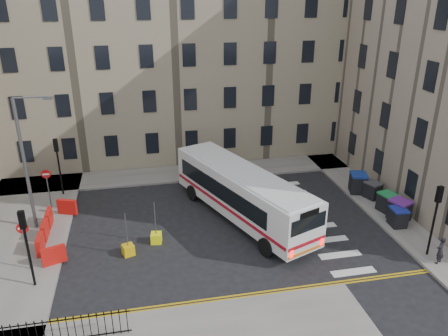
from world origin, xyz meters
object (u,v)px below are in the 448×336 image
object	(u,v)px
wheelie_bin_b	(400,210)
wheelie_bin_d	(373,190)
wheelie_bin_a	(398,217)
bollard_yellow	(156,238)
bus	(242,192)
pedestrian	(440,250)
wheelie_bin_e	(358,183)
bollard_chevron	(128,250)
wheelie_bin_c	(387,202)
streetlamp	(25,163)

from	to	relation	value
wheelie_bin_b	wheelie_bin_d	world-z (taller)	wheelie_bin_b
wheelie_bin_a	bollard_yellow	world-z (taller)	wheelie_bin_a
bus	pedestrian	xyz separation A→B (m)	(9.02, -7.12, -0.94)
wheelie_bin_b	pedestrian	bearing A→B (deg)	-120.61
wheelie_bin_d	pedestrian	world-z (taller)	pedestrian
wheelie_bin_b	wheelie_bin_e	world-z (taller)	wheelie_bin_e
bus	wheelie_bin_e	distance (m)	9.19
wheelie_bin_a	wheelie_bin_e	world-z (taller)	wheelie_bin_e
bollard_yellow	bollard_chevron	world-z (taller)	same
bus	pedestrian	bearing A→B (deg)	-59.95
wheelie_bin_a	wheelie_bin_c	xyz separation A→B (m)	(0.39, 1.87, 0.04)
streetlamp	bus	world-z (taller)	streetlamp
wheelie_bin_b	wheelie_bin_c	world-z (taller)	wheelie_bin_b
streetlamp	wheelie_bin_d	world-z (taller)	streetlamp
wheelie_bin_e	bollard_yellow	size ratio (longest dim) A/B	2.56
bollard_chevron	bollard_yellow	bearing A→B (deg)	30.71
wheelie_bin_c	bollard_chevron	world-z (taller)	wheelie_bin_c
pedestrian	bollard_yellow	size ratio (longest dim) A/B	2.60
wheelie_bin_e	bollard_yellow	bearing A→B (deg)	-149.56
wheelie_bin_c	bollard_chevron	distance (m)	16.67
streetlamp	wheelie_bin_b	distance (m)	22.81
streetlamp	bollard_chevron	size ratio (longest dim) A/B	13.57
wheelie_bin_a	wheelie_bin_e	xyz separation A→B (m)	(-0.13, 4.90, 0.13)
wheelie_bin_e	pedestrian	bearing A→B (deg)	-73.24
pedestrian	wheelie_bin_d	bearing A→B (deg)	-121.03
wheelie_bin_d	bollard_chevron	bearing A→B (deg)	170.60
bus	wheelie_bin_b	size ratio (longest dim) A/B	7.93
wheelie_bin_d	wheelie_bin_e	xyz separation A→B (m)	(-0.57, 1.07, 0.13)
wheelie_bin_e	pedestrian	xyz separation A→B (m)	(0.06, -8.92, 0.07)
wheelie_bin_a	bollard_chevron	xyz separation A→B (m)	(-16.20, 0.32, -0.44)
bollard_chevron	wheelie_bin_b	bearing A→B (deg)	1.23
wheelie_bin_a	wheelie_bin_d	xyz separation A→B (m)	(0.44, 3.83, -0.00)
wheelie_bin_b	wheelie_bin_d	bearing A→B (deg)	67.80
bollard_chevron	streetlamp	bearing A→B (deg)	144.03
wheelie_bin_a	wheelie_bin_c	bearing A→B (deg)	82.16
wheelie_bin_e	bus	bearing A→B (deg)	-152.32
wheelie_bin_d	bollard_yellow	world-z (taller)	wheelie_bin_d
wheelie_bin_a	pedestrian	world-z (taller)	pedestrian
pedestrian	wheelie_bin_c	bearing A→B (deg)	-121.77
bus	wheelie_bin_a	world-z (taller)	bus
wheelie_bin_c	bollard_chevron	size ratio (longest dim) A/B	2.22
bollard_chevron	bus	bearing A→B (deg)	21.36
streetlamp	bollard_yellow	distance (m)	8.73
wheelie_bin_e	wheelie_bin_a	bearing A→B (deg)	-72.16
streetlamp	wheelie_bin_a	bearing A→B (deg)	-11.26
wheelie_bin_c	bollard_yellow	world-z (taller)	wheelie_bin_c
streetlamp	wheelie_bin_b	size ratio (longest dim) A/B	5.37
streetlamp	pedestrian	distance (m)	23.46
wheelie_bin_c	pedestrian	size ratio (longest dim) A/B	0.85
bollard_yellow	wheelie_bin_d	bearing A→B (deg)	9.66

